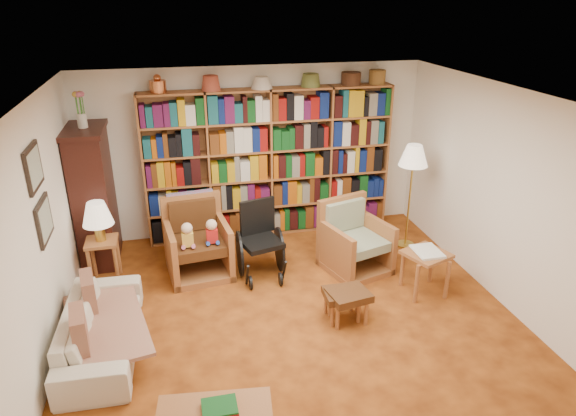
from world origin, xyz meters
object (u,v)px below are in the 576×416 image
object	(u,v)px
wheelchair	(260,242)
footstool_a	(343,296)
side_table_lamp	(103,251)
sofa	(101,328)
armchair_sage	(354,242)
coffee_table	(215,416)
floor_lamp	(413,160)
footstool_b	(349,297)
side_table_papers	(426,259)
armchair_leather	(198,242)

from	to	relation	value
wheelchair	footstool_a	bearing A→B (deg)	-59.86
side_table_lamp	wheelchair	bearing A→B (deg)	-6.61
sofa	footstool_a	xyz separation A→B (m)	(2.59, -0.03, 0.03)
armchair_sage	coffee_table	bearing A→B (deg)	-128.91
side_table_lamp	coffee_table	xyz separation A→B (m)	(1.12, -2.95, -0.10)
coffee_table	floor_lamp	bearing A→B (deg)	44.49
armchair_sage	floor_lamp	size ratio (longest dim) A/B	0.64
side_table_lamp	floor_lamp	size ratio (longest dim) A/B	0.38
side_table_lamp	wheelchair	distance (m)	1.98
side_table_lamp	footstool_b	bearing A→B (deg)	-29.14
side_table_papers	footstool_b	world-z (taller)	side_table_papers
sofa	wheelchair	size ratio (longest dim) A/B	1.78
side_table_lamp	coffee_table	size ratio (longest dim) A/B	0.60
armchair_sage	footstool_b	distance (m)	1.27
sofa	footstool_b	distance (m)	2.64
side_table_lamp	side_table_papers	distance (m)	4.02
armchair_sage	sofa	bearing A→B (deg)	-160.77
armchair_sage	footstool_a	size ratio (longest dim) A/B	2.32
armchair_sage	coffee_table	world-z (taller)	armchair_sage
floor_lamp	armchair_sage	bearing A→B (deg)	-157.01
floor_lamp	coffee_table	bearing A→B (deg)	-135.51
coffee_table	sofa	bearing A→B (deg)	124.03
armchair_leather	armchair_sage	size ratio (longest dim) A/B	1.02
sofa	footstool_a	size ratio (longest dim) A/B	4.14
sofa	side_table_lamp	distance (m)	1.45
sofa	wheelchair	world-z (taller)	wheelchair
side_table_lamp	side_table_papers	xyz separation A→B (m)	(3.85, -1.16, 0.03)
armchair_sage	footstool_b	world-z (taller)	armchair_sage
armchair_leather	footstool_b	distance (m)	2.20
armchair_leather	footstool_a	bearing A→B (deg)	-44.91
side_table_lamp	sofa	bearing A→B (deg)	-86.02
sofa	side_table_lamp	bearing A→B (deg)	5.84
armchair_leather	floor_lamp	xyz separation A→B (m)	(2.99, 0.03, 0.91)
side_table_papers	footstool_a	bearing A→B (deg)	-165.16
sofa	coffee_table	world-z (taller)	sofa
armchair_leather	floor_lamp	bearing A→B (deg)	0.51
coffee_table	footstool_b	bearing A→B (deg)	41.22
wheelchair	footstool_b	distance (m)	1.52
wheelchair	sofa	bearing A→B (deg)	-147.07
sofa	coffee_table	xyz separation A→B (m)	(1.02, -1.51, 0.06)
wheelchair	coffee_table	distance (m)	2.85
armchair_leather	footstool_b	size ratio (longest dim) A/B	2.02
armchair_sage	footstool_b	xyz separation A→B (m)	(-0.48, -1.18, -0.05)
wheelchair	side_table_papers	size ratio (longest dim) A/B	1.61
sofa	floor_lamp	distance (m)	4.47
sofa	wheelchair	bearing A→B (deg)	-55.21
side_table_lamp	armchair_leather	bearing A→B (deg)	1.47
footstool_a	footstool_b	xyz separation A→B (m)	(0.05, -0.06, 0.02)
armchair_leather	floor_lamp	size ratio (longest dim) A/B	0.66
wheelchair	floor_lamp	world-z (taller)	floor_lamp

